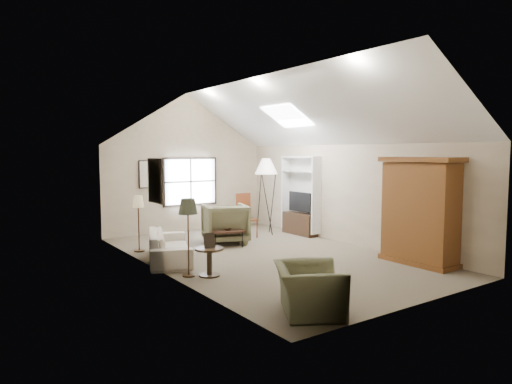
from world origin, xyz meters
TOP-DOWN VIEW (x-y plane):
  - room_shell at (0.00, 0.00)m, footprint 5.01×8.01m
  - window at (0.10, 3.96)m, footprint 1.72×0.08m
  - skylight at (1.30, 0.90)m, footprint 0.80×1.20m
  - wall_art at (-1.88, 1.94)m, footprint 1.97×3.71m
  - armoire at (2.18, -2.40)m, footprint 0.60×1.50m
  - tv_alcove at (2.34, 1.60)m, footprint 0.32×1.30m
  - media_console at (2.32, 1.60)m, footprint 0.34×1.18m
  - tv_panel at (2.32, 1.60)m, footprint 0.05×0.90m
  - sofa at (-1.97, 0.81)m, footprint 1.54×2.29m
  - armchair_near at (-1.64, -3.33)m, footprint 1.34×1.39m
  - armchair_far at (-0.02, 1.75)m, footprint 1.35×1.37m
  - coffee_table at (-0.24, 1.27)m, footprint 0.90×0.66m
  - bowl at (-0.24, 1.27)m, footprint 0.24×0.24m
  - side_table at (-1.87, -0.79)m, footprint 0.69×0.69m
  - side_chair at (0.85, 2.07)m, footprint 0.49×0.49m
  - tripod_lamp at (1.57, 2.18)m, footprint 0.65×0.65m
  - dark_lamp at (-2.20, -0.59)m, footprint 0.46×0.46m
  - tan_lamp at (-2.20, 2.01)m, footprint 0.34×0.34m

SIDE VIEW (x-z plane):
  - coffee_table at x=-0.24m, z-range 0.00..0.41m
  - side_table at x=-1.87m, z-range 0.00..0.53m
  - media_console at x=2.32m, z-range 0.00..0.60m
  - sofa at x=-1.97m, z-range 0.00..0.62m
  - armchair_near at x=-1.64m, z-range 0.00..0.69m
  - bowl at x=-0.24m, z-range 0.41..0.46m
  - armchair_far at x=-0.02m, z-range 0.00..1.00m
  - side_chair at x=0.85m, z-range 0.00..1.19m
  - tan_lamp at x=-2.20m, z-range 0.00..1.33m
  - dark_lamp at x=-2.20m, z-range 0.00..1.48m
  - tv_panel at x=2.32m, z-range 0.65..1.20m
  - tripod_lamp at x=1.57m, z-range 0.00..2.18m
  - armoire at x=2.18m, z-range 0.00..2.20m
  - tv_alcove at x=2.34m, z-range 0.10..2.20m
  - window at x=0.10m, z-range 0.74..2.16m
  - wall_art at x=-1.88m, z-range 1.29..2.17m
  - room_shell at x=0.00m, z-range 1.21..5.21m
  - skylight at x=1.30m, z-range 2.96..3.48m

